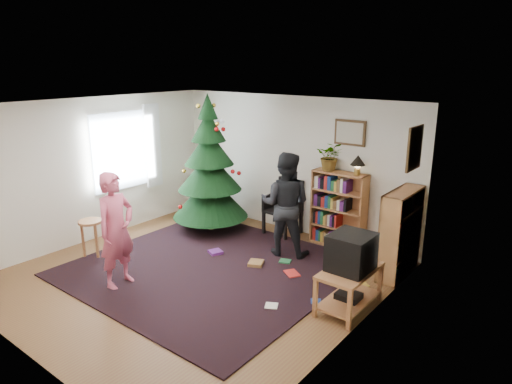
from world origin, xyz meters
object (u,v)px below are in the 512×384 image
Objects in this scene: picture_right at (415,148)px; stool at (91,229)px; bookshelf_back at (339,209)px; crt_tv at (351,252)px; person_standing at (116,230)px; armchair at (286,204)px; picture_back at (350,133)px; person_by_chair at (285,204)px; table_lamp at (358,162)px; christmas_tree at (210,175)px; tv_stand at (349,285)px; bookshelf_right at (401,232)px; potted_plant at (330,156)px.

picture_right is 5.09m from stool.
bookshelf_back is 2.13m from crt_tv.
person_standing is at bearing -15.14° from stool.
bookshelf_back is at bearing 3.50° from armchair.
picture_back is 1.02× the size of crt_tv.
picture_back reaches higher than person_by_chair.
bookshelf_back is at bearing 122.22° from crt_tv.
picture_right is 1.84× the size of table_lamp.
crt_tv is at bearing -61.10° from picture_back.
armchair is at bearing -77.22° from person_by_chair.
picture_right is 1.98m from bookshelf_back.
christmas_tree reaches higher than tv_stand.
person_by_chair is (0.55, -0.84, 0.31)m from armchair.
armchair is (-2.31, 0.42, -0.12)m from bookshelf_right.
potted_plant reaches higher than crt_tv.
armchair is at bearing 57.15° from stool.
table_lamp is (0.30, 0.00, 0.86)m from bookshelf_back.
picture_back is 0.92× the size of picture_right.
person_standing is at bearing -77.86° from christmas_tree.
potted_plant reaches higher than table_lamp.
person_standing is at bearing 132.79° from bookshelf_right.
picture_right is at bearing 77.95° from crt_tv.
bookshelf_right is 1.37× the size of tv_stand.
tv_stand is 0.94× the size of armchair.
person_by_chair is at bearing -120.25° from bookshelf_back.
person_by_chair is at bearing -54.78° from armchair.
christmas_tree is 1.54× the size of person_standing.
person_standing is at bearing -118.29° from bookshelf_back.
person_standing is at bearing -118.20° from picture_back.
tv_stand is 0.57× the size of person_standing.
crt_tv is at bearing -16.52° from christmas_tree.
stool reaches higher than tv_stand.
person_standing is at bearing -100.10° from armchair.
bookshelf_back is at bearing 180.00° from table_lamp.
potted_plant is at bearing -130.07° from person_by_chair.
bookshelf_back and bookshelf_right have the same top height.
picture_back is at bearing -35.04° from person_standing.
christmas_tree reaches higher than bookshelf_back.
armchair is at bearing 141.15° from tv_stand.
tv_stand is at bearing 0.00° from crt_tv.
bookshelf_back is 2.42× the size of crt_tv.
bookshelf_right reaches higher than armchair.
christmas_tree is 2.53× the size of armchair.
picture_back reaches higher than bookshelf_right.
bookshelf_right is (3.50, 0.35, -0.40)m from christmas_tree.
bookshelf_right reaches higher than tv_stand.
person_by_chair reaches higher than bookshelf_right.
bookshelf_right is at bearing -26.09° from picture_back.
bookshelf_right is 2.35m from armchair.
table_lamp is at bearing 42.06° from stool.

